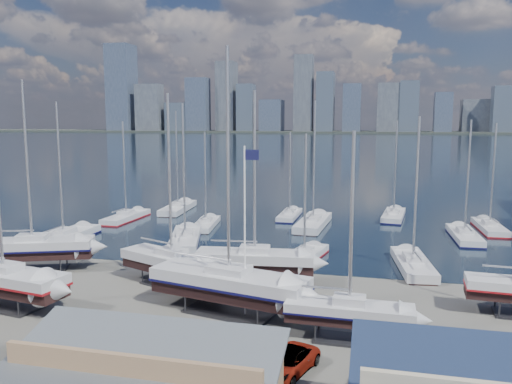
# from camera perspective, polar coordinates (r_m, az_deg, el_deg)

# --- Properties ---
(ground) EXTENTS (1400.00, 1400.00, 0.00)m
(ground) POSITION_cam_1_polar(r_m,az_deg,el_deg) (38.15, -2.75, -13.24)
(ground) COLOR #605E59
(ground) RESTS_ON ground
(water) EXTENTS (1400.00, 600.00, 0.40)m
(water) POSITION_cam_1_polar(r_m,az_deg,el_deg) (344.58, 11.56, 5.60)
(water) COLOR #1A283C
(water) RESTS_ON ground
(far_shore) EXTENTS (1400.00, 80.00, 2.20)m
(far_shore) POSITION_cam_1_polar(r_m,az_deg,el_deg) (604.37, 12.30, 6.70)
(far_shore) COLOR #2D332D
(far_shore) RESTS_ON ground
(skyline) EXTENTS (639.14, 43.80, 107.69)m
(skyline) POSITION_cam_1_polar(r_m,az_deg,el_deg) (598.71, 11.64, 10.35)
(skyline) COLOR #475166
(skyline) RESTS_ON far_shore
(sailboat_cradle_0) EXTENTS (11.31, 6.73, 17.55)m
(sailboat_cradle_0) POSITION_cam_1_polar(r_m,az_deg,el_deg) (51.26, -24.17, -5.85)
(sailboat_cradle_0) COLOR #2D2D33
(sailboat_cradle_0) RESTS_ON ground
(sailboat_cradle_1) EXTENTS (10.84, 4.60, 16.91)m
(sailboat_cradle_1) POSITION_cam_1_polar(r_m,az_deg,el_deg) (42.33, -26.86, -8.93)
(sailboat_cradle_1) COLOR #2D2D33
(sailboat_cradle_1) RESTS_ON ground
(sailboat_cradle_2) EXTENTS (10.16, 6.44, 16.11)m
(sailboat_cradle_2) POSITION_cam_1_polar(r_m,az_deg,el_deg) (43.03, -9.62, -7.93)
(sailboat_cradle_2) COLOR #2D2D33
(sailboat_cradle_2) RESTS_ON ground
(sailboat_cradle_3) EXTENTS (12.31, 5.88, 18.94)m
(sailboat_cradle_3) POSITION_cam_1_polar(r_m,az_deg,el_deg) (36.70, -3.11, -10.42)
(sailboat_cradle_3) COLOR #2D2D33
(sailboat_cradle_3) RESTS_ON ground
(sailboat_cradle_4) EXTENTS (10.29, 3.84, 16.39)m
(sailboat_cradle_4) POSITION_cam_1_polar(r_m,az_deg,el_deg) (43.07, -0.15, -7.77)
(sailboat_cradle_4) COLOR #2D2D33
(sailboat_cradle_4) RESTS_ON ground
(sailboat_cradle_5) EXTENTS (8.16, 2.49, 13.31)m
(sailboat_cradle_5) POSITION_cam_1_polar(r_m,az_deg,el_deg) (32.90, 10.60, -13.32)
(sailboat_cradle_5) COLOR #2D2D33
(sailboat_cradle_5) RESTS_ON ground
(sailboat_moored_0) EXTENTS (3.15, 11.23, 16.78)m
(sailboat_moored_0) POSITION_cam_1_polar(r_m,az_deg,el_deg) (62.11, -21.12, -5.07)
(sailboat_moored_0) COLOR black
(sailboat_moored_0) RESTS_ON water
(sailboat_moored_1) EXTENTS (3.04, 9.78, 14.50)m
(sailboat_moored_1) POSITION_cam_1_polar(r_m,az_deg,el_deg) (72.78, -14.61, -2.91)
(sailboat_moored_1) COLOR black
(sailboat_moored_1) RESTS_ON water
(sailboat_moored_2) EXTENTS (3.80, 10.89, 16.15)m
(sailboat_moored_2) POSITION_cam_1_polar(r_m,az_deg,el_deg) (78.28, -8.91, -1.97)
(sailboat_moored_2) COLOR black
(sailboat_moored_2) RESTS_ON water
(sailboat_moored_3) EXTENTS (6.16, 11.50, 16.56)m
(sailboat_moored_3) POSITION_cam_1_polar(r_m,az_deg,el_deg) (57.91, -8.09, -5.53)
(sailboat_moored_3) COLOR black
(sailboat_moored_3) RESTS_ON water
(sailboat_moored_4) EXTENTS (3.55, 8.91, 13.09)m
(sailboat_moored_4) POSITION_cam_1_polar(r_m,az_deg,el_deg) (66.12, -5.74, -3.77)
(sailboat_moored_4) COLOR black
(sailboat_moored_4) RESTS_ON water
(sailboat_moored_5) EXTENTS (2.57, 8.69, 12.93)m
(sailboat_moored_5) POSITION_cam_1_polar(r_m,az_deg,el_deg) (72.19, 3.86, -2.75)
(sailboat_moored_5) COLOR black
(sailboat_moored_5) RESTS_ON water
(sailboat_moored_6) EXTENTS (4.25, 9.20, 13.27)m
(sailboat_moored_6) POSITION_cam_1_polar(r_m,az_deg,el_deg) (50.60, 5.54, -7.49)
(sailboat_moored_6) COLOR black
(sailboat_moored_6) RESTS_ON water
(sailboat_moored_7) EXTENTS (3.98, 11.62, 17.25)m
(sailboat_moored_7) POSITION_cam_1_polar(r_m,az_deg,el_deg) (66.48, 6.55, -3.72)
(sailboat_moored_7) COLOR black
(sailboat_moored_7) RESTS_ON water
(sailboat_moored_8) EXTENTS (3.87, 10.02, 14.60)m
(sailboat_moored_8) POSITION_cam_1_polar(r_m,az_deg,el_deg) (74.20, 15.45, -2.73)
(sailboat_moored_8) COLOR black
(sailboat_moored_8) RESTS_ON water
(sailboat_moored_9) EXTENTS (3.85, 10.18, 15.00)m
(sailboat_moored_9) POSITION_cam_1_polar(r_m,az_deg,el_deg) (49.97, 17.48, -8.02)
(sailboat_moored_9) COLOR black
(sailboat_moored_9) RESTS_ON water
(sailboat_moored_10) EXTENTS (3.01, 9.91, 14.71)m
(sailboat_moored_10) POSITION_cam_1_polar(r_m,az_deg,el_deg) (64.16, 22.71, -4.75)
(sailboat_moored_10) COLOR black
(sailboat_moored_10) RESTS_ON water
(sailboat_moored_11) EXTENTS (2.94, 9.62, 14.28)m
(sailboat_moored_11) POSITION_cam_1_polar(r_m,az_deg,el_deg) (70.37, 25.13, -3.80)
(sailboat_moored_11) COLOR black
(sailboat_moored_11) RESTS_ON water
(car_a) EXTENTS (1.93, 4.01, 1.32)m
(car_a) POSITION_cam_1_polar(r_m,az_deg,el_deg) (31.73, -18.14, -16.93)
(car_a) COLOR gray
(car_a) RESTS_ON ground
(car_b) EXTENTS (4.27, 2.34, 1.33)m
(car_b) POSITION_cam_1_polar(r_m,az_deg,el_deg) (28.96, -11.08, -19.20)
(car_b) COLOR gray
(car_b) RESTS_ON ground
(car_c) EXTENTS (3.51, 5.02, 1.27)m
(car_c) POSITION_cam_1_polar(r_m,az_deg,el_deg) (29.23, 3.66, -18.85)
(car_c) COLOR gray
(car_c) RESTS_ON ground
(flagpole) EXTENTS (1.08, 0.12, 12.21)m
(flagpole) POSITION_cam_1_polar(r_m,az_deg,el_deg) (34.87, -1.16, -3.20)
(flagpole) COLOR white
(flagpole) RESTS_ON ground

